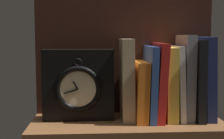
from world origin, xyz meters
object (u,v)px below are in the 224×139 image
object	(u,v)px
book_yellow_seinlanguage	(168,83)
book_gray_chess	(185,77)
book_blue_modern	(150,83)
book_white_catcher	(177,83)
book_orange_pandolfini	(140,90)
book_tan_shortstories	(128,79)
framed_clock	(78,85)
book_red_requiem	(158,81)
book_navy_bierce	(204,78)
book_black_skeptic	(195,79)

from	to	relation	value
book_yellow_seinlanguage	book_gray_chess	world-z (taller)	book_gray_chess
book_blue_modern	book_white_catcher	size ratio (longest dim) A/B	1.00
book_orange_pandolfini	book_tan_shortstories	bearing A→B (deg)	180.00
book_white_catcher	framed_clock	distance (cm)	30.38
book_blue_modern	book_yellow_seinlanguage	bearing A→B (deg)	0.00
book_gray_chess	book_red_requiem	bearing A→B (deg)	180.00
book_tan_shortstories	book_gray_chess	world-z (taller)	book_gray_chess
framed_clock	book_red_requiem	bearing A→B (deg)	-0.91
book_red_requiem	book_white_catcher	bearing A→B (deg)	0.00
book_red_requiem	book_navy_bierce	bearing A→B (deg)	0.00
book_white_catcher	book_gray_chess	world-z (taller)	book_gray_chess
book_white_catcher	book_red_requiem	bearing A→B (deg)	180.00
book_orange_pandolfini	book_blue_modern	size ratio (longest dim) A/B	0.80
book_white_catcher	book_black_skeptic	bearing A→B (deg)	0.00
book_yellow_seinlanguage	book_orange_pandolfini	bearing A→B (deg)	180.00
book_gray_chess	framed_clock	size ratio (longest dim) A/B	1.20
book_black_skeptic	book_tan_shortstories	bearing A→B (deg)	180.00
book_black_skeptic	book_navy_bierce	distance (cm)	3.02
book_yellow_seinlanguage	book_black_skeptic	distance (cm)	8.42
book_white_catcher	book_navy_bierce	world-z (taller)	book_navy_bierce
book_tan_shortstories	book_red_requiem	distance (cm)	9.39
book_blue_modern	book_red_requiem	bearing A→B (deg)	0.00
book_yellow_seinlanguage	book_navy_bierce	distance (cm)	11.44
book_red_requiem	book_black_skeptic	bearing A→B (deg)	0.00
book_orange_pandolfini	framed_clock	distance (cm)	18.99
book_gray_chess	book_yellow_seinlanguage	bearing A→B (deg)	180.00
book_orange_pandolfini	book_gray_chess	world-z (taller)	book_gray_chess
book_orange_pandolfini	book_gray_chess	size ratio (longest dim) A/B	0.69
book_orange_pandolfini	book_yellow_seinlanguage	world-z (taller)	book_yellow_seinlanguage
book_yellow_seinlanguage	book_white_catcher	size ratio (longest dim) A/B	0.98
book_tan_shortstories	book_blue_modern	bearing A→B (deg)	-0.00
book_tan_shortstories	book_yellow_seinlanguage	world-z (taller)	book_tan_shortstories
framed_clock	book_black_skeptic	bearing A→B (deg)	-0.62
book_orange_pandolfini	book_red_requiem	distance (cm)	6.24
book_tan_shortstories	framed_clock	distance (cm)	15.20
book_navy_bierce	book_black_skeptic	bearing A→B (deg)	180.00
book_yellow_seinlanguage	book_navy_bierce	world-z (taller)	book_navy_bierce
book_orange_pandolfini	book_blue_modern	xyz separation A→B (cm)	(3.03, 0.00, 2.31)
book_tan_shortstories	book_white_catcher	size ratio (longest dim) A/B	1.10
book_blue_modern	book_red_requiem	size ratio (longest dim) A/B	0.96
book_yellow_seinlanguage	framed_clock	bearing A→B (deg)	179.20
book_orange_pandolfini	book_white_catcher	distance (cm)	11.70
book_white_catcher	book_tan_shortstories	bearing A→B (deg)	180.00
book_blue_modern	book_gray_chess	world-z (taller)	book_gray_chess
book_blue_modern	book_navy_bierce	distance (cm)	17.09
book_red_requiem	book_black_skeptic	world-z (taller)	book_black_skeptic
book_yellow_seinlanguage	book_navy_bierce	bearing A→B (deg)	0.00
book_blue_modern	book_black_skeptic	xyz separation A→B (cm)	(14.03, 0.00, 1.01)
book_orange_pandolfini	book_navy_bierce	world-z (taller)	book_navy_bierce
book_blue_modern	book_navy_bierce	size ratio (longest dim) A/B	0.89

